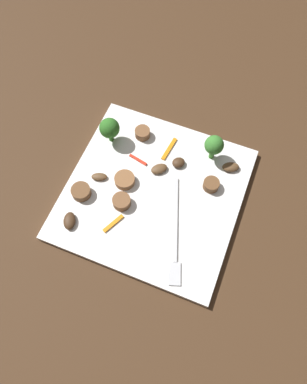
{
  "coord_description": "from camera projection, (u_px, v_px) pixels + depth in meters",
  "views": [
    {
      "loc": [
        0.24,
        0.1,
        0.57
      ],
      "look_at": [
        0.0,
        0.0,
        0.01
      ],
      "focal_mm": 34.46,
      "sensor_mm": 36.0,
      "label": 1
    }
  ],
  "objects": [
    {
      "name": "pepper_strip_2",
      "position": [
        138.0,
        160.0,
        0.64
      ],
      "size": [
        0.01,
        0.04,
        0.0
      ],
      "primitive_type": "cube",
      "rotation": [
        0.0,
        0.0,
        4.5
      ],
      "color": "red",
      "rests_on": "plate"
    },
    {
      "name": "sausage_slice_4",
      "position": [
        81.0,
        192.0,
        0.61
      ],
      "size": [
        0.04,
        0.04,
        0.02
      ],
      "primitive_type": "cylinder",
      "rotation": [
        0.0,
        0.0,
        1.79
      ],
      "color": "brown",
      "rests_on": "plate"
    },
    {
      "name": "sausage_slice_0",
      "position": [
        122.0,
        201.0,
        0.6
      ],
      "size": [
        0.04,
        0.04,
        0.02
      ],
      "primitive_type": "cylinder",
      "rotation": [
        0.0,
        0.0,
        1.32
      ],
      "color": "brown",
      "rests_on": "plate"
    },
    {
      "name": "ground_plane",
      "position": [
        154.0,
        195.0,
        0.63
      ],
      "size": [
        1.4,
        1.4,
        0.0
      ],
      "primitive_type": "plane",
      "color": "#422B19"
    },
    {
      "name": "mushroom_3",
      "position": [
        70.0,
        221.0,
        0.59
      ],
      "size": [
        0.04,
        0.03,
        0.01
      ],
      "primitive_type": "ellipsoid",
      "rotation": [
        0.0,
        0.0,
        3.53
      ],
      "color": "#422B19",
      "rests_on": "plate"
    },
    {
      "name": "mushroom_2",
      "position": [
        231.0,
        167.0,
        0.63
      ],
      "size": [
        0.03,
        0.03,
        0.01
      ],
      "primitive_type": "ellipsoid",
      "rotation": [
        0.0,
        0.0,
        5.13
      ],
      "color": "brown",
      "rests_on": "plate"
    },
    {
      "name": "pepper_strip_3",
      "position": [
        169.0,
        149.0,
        0.65
      ],
      "size": [
        0.05,
        0.01,
        0.0
      ],
      "primitive_type": "cube",
      "rotation": [
        0.0,
        0.0,
        6.16
      ],
      "color": "orange",
      "rests_on": "plate"
    },
    {
      "name": "broccoli_floret_1",
      "position": [
        110.0,
        128.0,
        0.63
      ],
      "size": [
        0.04,
        0.04,
        0.05
      ],
      "color": "#347525",
      "rests_on": "plate"
    },
    {
      "name": "sausage_slice_1",
      "position": [
        126.0,
        178.0,
        0.62
      ],
      "size": [
        0.04,
        0.04,
        0.01
      ],
      "primitive_type": "cylinder",
      "rotation": [
        0.0,
        0.0,
        1.26
      ],
      "color": "brown",
      "rests_on": "plate"
    },
    {
      "name": "fork",
      "position": [
        175.0,
        237.0,
        0.58
      ],
      "size": [
        0.17,
        0.07,
        0.0
      ],
      "rotation": [
        0.0,
        0.0,
        0.34
      ],
      "color": "silver",
      "rests_on": "plate"
    },
    {
      "name": "pepper_strip_0",
      "position": [
        113.0,
        223.0,
        0.59
      ],
      "size": [
        0.04,
        0.02,
        0.0
      ],
      "primitive_type": "cube",
      "rotation": [
        0.0,
        0.0,
        5.84
      ],
      "color": "orange",
      "rests_on": "plate"
    },
    {
      "name": "plate",
      "position": [
        154.0,
        194.0,
        0.62
      ],
      "size": [
        0.29,
        0.29,
        0.01
      ],
      "primitive_type": "cube",
      "color": "white",
      "rests_on": "ground_plane"
    },
    {
      "name": "mushroom_1",
      "position": [
        159.0,
        169.0,
        0.63
      ],
      "size": [
        0.03,
        0.03,
        0.01
      ],
      "primitive_type": "ellipsoid",
      "rotation": [
        0.0,
        0.0,
        5.46
      ],
      "color": "brown",
      "rests_on": "plate"
    },
    {
      "name": "broccoli_floret_0",
      "position": [
        214.0,
        145.0,
        0.61
      ],
      "size": [
        0.03,
        0.03,
        0.05
      ],
      "color": "#408630",
      "rests_on": "plate"
    },
    {
      "name": "mushroom_0",
      "position": [
        99.0,
        177.0,
        0.62
      ],
      "size": [
        0.02,
        0.03,
        0.01
      ],
      "primitive_type": "ellipsoid",
      "rotation": [
        0.0,
        0.0,
        5.07
      ],
      "color": "brown",
      "rests_on": "plate"
    },
    {
      "name": "mushroom_4",
      "position": [
        179.0,
        163.0,
        0.63
      ],
      "size": [
        0.03,
        0.03,
        0.01
      ],
      "primitive_type": "ellipsoid",
      "rotation": [
        0.0,
        0.0,
        2.38
      ],
      "color": "#422B19",
      "rests_on": "plate"
    },
    {
      "name": "sausage_slice_2",
      "position": [
        211.0,
        185.0,
        0.61
      ],
      "size": [
        0.03,
        0.03,
        0.02
      ],
      "primitive_type": "cylinder",
      "rotation": [
        0.0,
        0.0,
        1.26
      ],
      "color": "brown",
      "rests_on": "plate"
    },
    {
      "name": "sausage_slice_3",
      "position": [
        143.0,
        133.0,
        0.66
      ],
      "size": [
        0.04,
        0.04,
        0.02
      ],
      "primitive_type": "cylinder",
      "rotation": [
        0.0,
        0.0,
        0.82
      ],
      "color": "brown",
      "rests_on": "plate"
    }
  ]
}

